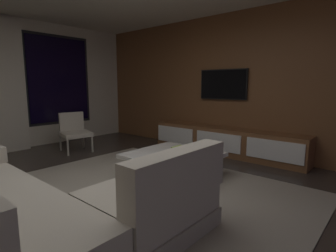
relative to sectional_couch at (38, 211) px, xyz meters
The scene contains 9 objects.
floor 0.96m from the sectional_couch, 12.45° to the left, with size 9.20×9.20×0.00m, color #332B26.
media_wall 4.10m from the sectional_couch, ahead, with size 0.12×7.80×2.70m.
area_rug 1.28m from the sectional_couch, ahead, with size 3.20×3.80×0.01m, color gray.
sectional_couch is the anchor object (origin of this frame).
coffee_table 2.03m from the sectional_couch, ahead, with size 1.16×1.16×0.36m.
book_stack_on_coffee_table 2.03m from the sectional_couch, ahead, with size 0.28×0.21×0.11m.
accent_chair_near_window 3.36m from the sectional_couch, 55.03° to the left, with size 0.65×0.66×0.78m.
media_console 3.67m from the sectional_couch, ahead, with size 0.46×3.10×0.52m.
mounted_tv 4.01m from the sectional_couch, ahead, with size 0.05×1.01×0.59m.
Camera 1 is at (-1.78, -2.42, 1.34)m, focal length 28.62 mm.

